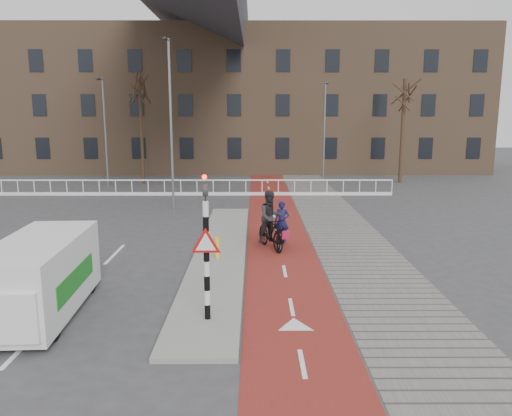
{
  "coord_description": "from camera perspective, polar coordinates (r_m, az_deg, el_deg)",
  "views": [
    {
      "loc": [
        0.53,
        -13.32,
        5.0
      ],
      "look_at": [
        0.59,
        5.0,
        1.5
      ],
      "focal_mm": 35.0,
      "sensor_mm": 36.0,
      "label": 1
    }
  ],
  "objects": [
    {
      "name": "cyclist_near",
      "position": [
        18.75,
        2.97,
        -2.78
      ],
      "size": [
        0.91,
        1.75,
        1.76
      ],
      "rotation": [
        0.0,
        0.0,
        -0.21
      ],
      "color": "black",
      "rests_on": "bike_lane"
    },
    {
      "name": "traffic_signal",
      "position": [
        11.75,
        -5.71,
        -4.09
      ],
      "size": [
        0.8,
        0.8,
        3.68
      ],
      "color": "black",
      "rests_on": "curb_island"
    },
    {
      "name": "tree_right",
      "position": [
        37.59,
        16.4,
        8.38
      ],
      "size": [
        0.27,
        0.27,
        7.36
      ],
      "primitive_type": "cylinder",
      "color": "#322216",
      "rests_on": "ground"
    },
    {
      "name": "tree_mid",
      "position": [
        36.43,
        -12.95,
        8.57
      ],
      "size": [
        0.22,
        0.22,
        7.47
      ],
      "primitive_type": "cylinder",
      "color": "#322216",
      "rests_on": "ground"
    },
    {
      "name": "sidewalk",
      "position": [
        24.15,
        8.8,
        -1.25
      ],
      "size": [
        3.0,
        60.0,
        0.01
      ],
      "primitive_type": "cube",
      "color": "slate",
      "rests_on": "ground"
    },
    {
      "name": "van",
      "position": [
        13.63,
        -23.5,
        -7.12
      ],
      "size": [
        2.01,
        4.56,
        1.93
      ],
      "rotation": [
        0.0,
        0.0,
        0.05
      ],
      "color": "silver",
      "rests_on": "ground"
    },
    {
      "name": "streetlight_left",
      "position": [
        35.61,
        -16.83,
        8.18
      ],
      "size": [
        0.12,
        0.12,
        7.28
      ],
      "primitive_type": "cylinder",
      "color": "slate",
      "rests_on": "ground"
    },
    {
      "name": "railing",
      "position": [
        31.18,
        -10.41,
        1.98
      ],
      "size": [
        28.0,
        0.1,
        0.99
      ],
      "color": "silver",
      "rests_on": "ground"
    },
    {
      "name": "bollard",
      "position": [
        17.04,
        -4.44,
        -4.54
      ],
      "size": [
        0.12,
        0.12,
        0.75
      ],
      "primitive_type": "cylinder",
      "color": "yellow",
      "rests_on": "curb_island"
    },
    {
      "name": "curb_island",
      "position": [
        18.05,
        -4.1,
        -5.09
      ],
      "size": [
        1.8,
        16.0,
        0.12
      ],
      "primitive_type": "cube",
      "color": "gray",
      "rests_on": "ground"
    },
    {
      "name": "cyclist_far",
      "position": [
        18.44,
        1.67,
        -1.99
      ],
      "size": [
        1.34,
        2.13,
        2.19
      ],
      "rotation": [
        0.0,
        0.0,
        0.4
      ],
      "color": "black",
      "rests_on": "bike_lane"
    },
    {
      "name": "ground",
      "position": [
        14.24,
        -2.34,
        -9.76
      ],
      "size": [
        120.0,
        120.0,
        0.0
      ],
      "primitive_type": "plane",
      "color": "#38383A",
      "rests_on": "ground"
    },
    {
      "name": "townhouse_row",
      "position": [
        45.54,
        -4.78,
        14.33
      ],
      "size": [
        46.0,
        10.0,
        15.9
      ],
      "color": "#7F6047",
      "rests_on": "ground"
    },
    {
      "name": "streetlight_right",
      "position": [
        36.74,
        7.82,
        8.5
      ],
      "size": [
        0.12,
        0.12,
        7.15
      ],
      "primitive_type": "cylinder",
      "color": "slate",
      "rests_on": "ground"
    },
    {
      "name": "bike_lane",
      "position": [
        23.87,
        2.15,
        -1.27
      ],
      "size": [
        2.5,
        60.0,
        0.01
      ],
      "primitive_type": "cube",
      "color": "maroon",
      "rests_on": "ground"
    },
    {
      "name": "streetlight_near",
      "position": [
        25.96,
        -9.68,
        9.13
      ],
      "size": [
        0.12,
        0.12,
        8.61
      ],
      "primitive_type": "cylinder",
      "color": "slate",
      "rests_on": "ground"
    }
  ]
}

